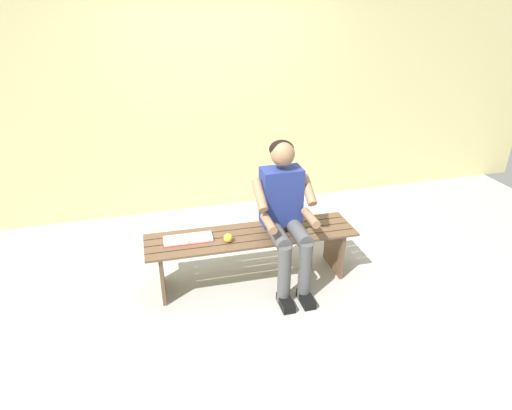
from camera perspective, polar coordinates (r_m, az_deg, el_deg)
name	(u,v)px	position (r m, az deg, el deg)	size (l,w,h in m)	color
ground_plane	(124,396)	(3.16, -17.11, -23.09)	(10.00, 7.00, 0.04)	#9E9E99
brick_wall	(169,105)	(4.96, -11.56, 12.88)	(9.50, 0.24, 2.47)	#D1C684
bench_near	(252,245)	(3.76, -0.60, -5.36)	(1.82, 0.48, 0.47)	brown
person_seated	(285,211)	(3.57, 3.92, -0.84)	(0.50, 0.69, 1.27)	navy
apple	(228,238)	(3.58, -3.72, -4.40)	(0.08, 0.08, 0.08)	gold
book_open	(188,239)	(3.65, -9.01, -4.51)	(0.42, 0.17, 0.02)	white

